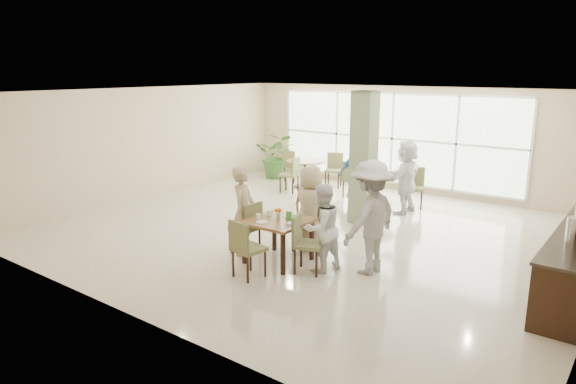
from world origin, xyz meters
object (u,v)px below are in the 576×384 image
Objects in this scene: teen_left at (243,211)px; teen_right at (322,228)px; main_table at (278,225)px; adult_a at (359,177)px; round_table_left at (305,167)px; potted_plant at (278,156)px; teen_standing at (370,217)px; round_table_right at (374,182)px; adult_standing at (361,155)px; adult_b at (406,177)px; teen_far at (310,208)px.

teen_left is 1.56m from teen_right.
main_table is 0.58× the size of adult_a.
round_table_left is 0.78× the size of potted_plant.
teen_standing is at bearing -61.73° from adult_a.
teen_left is (-0.33, -4.36, 0.21)m from round_table_right.
round_table_left is 0.58× the size of teen_standing.
potted_plant reaches higher than round_table_right.
teen_standing reaches higher than round_table_left.
adult_standing is (-1.52, 5.65, 0.30)m from main_table.
round_table_left is 1.60m from adult_standing.
adult_standing is at bearing 2.56° from potted_plant.
potted_plant is at bearing 149.53° from adult_a.
teen_left reaches higher than round_table_left.
adult_a is (-0.03, -0.74, 0.26)m from round_table_right.
teen_right is at bearing -104.09° from teen_left.
teen_standing is 1.10× the size of adult_b.
adult_b is at bearing -15.42° from potted_plant.
potted_plant is at bearing 127.94° from main_table.
teen_left is 5.75m from adult_standing.
teen_standing reaches higher than main_table.
teen_standing reaches higher than teen_far.
teen_left is 0.94× the size of adult_a.
round_table_right is 0.83× the size of potted_plant.
adult_standing reaches higher than teen_right.
round_table_right is 0.61× the size of teen_standing.
main_table is at bearing 86.31° from teen_far.
adult_a is (-0.45, 3.58, 0.18)m from main_table.
round_table_right is 0.79m from adult_a.
round_table_left is 3.47m from adult_b.
adult_standing is (-2.98, 5.13, 0.04)m from teen_standing.
main_table is at bearing -52.06° from potted_plant.
round_table_left is 0.73× the size of teen_right.
round_table_right is at bearing -82.16° from teen_far.
teen_far is 1.46m from teen_standing.
teen_left is 0.86× the size of teen_standing.
teen_left is at bearing -98.38° from adult_a.
adult_standing reaches higher than round_table_right.
adult_standing is at bearing 23.79° from round_table_left.
teen_standing reaches higher than teen_right.
adult_a is (0.30, 3.62, 0.05)m from teen_left.
teen_far reaches higher than round_table_left.
adult_standing is at bearing -141.28° from teen_right.
round_table_right is 0.72× the size of teen_far.
main_table is at bearing -86.54° from adult_a.
teen_far is 3.35m from adult_b.
adult_b is at bearing -35.27° from teen_left.
adult_b reaches higher than round_table_right.
adult_a reaches higher than potted_plant.
teen_right is at bearing -52.66° from round_table_left.
teen_right is at bearing -73.73° from round_table_right.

